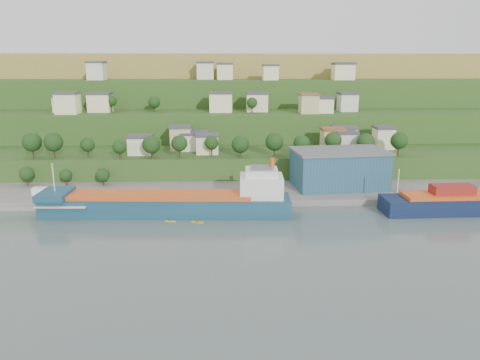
{
  "coord_description": "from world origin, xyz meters",
  "views": [
    {
      "loc": [
        5.25,
        -122.75,
        43.14
      ],
      "look_at": [
        9.83,
        15.0,
        8.59
      ],
      "focal_mm": 35.0,
      "sensor_mm": 36.0,
      "label": 1
    }
  ],
  "objects_px": {
    "cargo_ship_near": "(175,204)",
    "caravan": "(44,192)",
    "warehouse": "(339,168)",
    "kayak_orange": "(198,222)"
  },
  "relations": [
    {
      "from": "cargo_ship_near",
      "to": "caravan",
      "type": "bearing_deg",
      "value": 163.38
    },
    {
      "from": "cargo_ship_near",
      "to": "warehouse",
      "type": "distance_m",
      "value": 58.18
    },
    {
      "from": "warehouse",
      "to": "caravan",
      "type": "xyz_separation_m",
      "value": [
        -97.03,
        -7.07,
        -5.65
      ]
    },
    {
      "from": "cargo_ship_near",
      "to": "kayak_orange",
      "type": "bearing_deg",
      "value": -46.09
    },
    {
      "from": "caravan",
      "to": "kayak_orange",
      "type": "bearing_deg",
      "value": -25.24
    },
    {
      "from": "cargo_ship_near",
      "to": "warehouse",
      "type": "relative_size",
      "value": 2.21
    },
    {
      "from": "warehouse",
      "to": "kayak_orange",
      "type": "distance_m",
      "value": 55.92
    },
    {
      "from": "warehouse",
      "to": "kayak_orange",
      "type": "xyz_separation_m",
      "value": [
        -46.44,
        -30.06,
        -8.17
      ]
    },
    {
      "from": "caravan",
      "to": "kayak_orange",
      "type": "relative_size",
      "value": 1.87
    },
    {
      "from": "kayak_orange",
      "to": "warehouse",
      "type": "bearing_deg",
      "value": 53.02
    }
  ]
}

